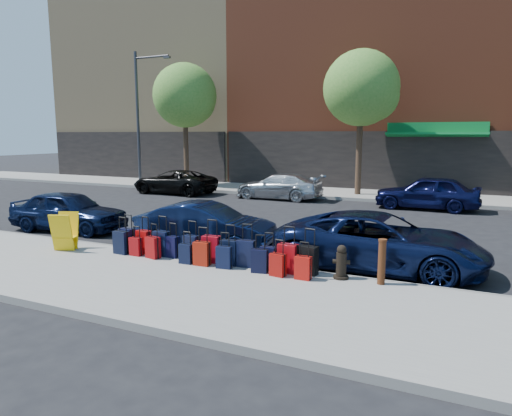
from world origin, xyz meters
The scene contains 39 objects.
ground centered at (0.00, 0.00, 0.00)m, with size 120.00×120.00×0.00m, color black.
sidewalk_near centered at (0.00, -6.50, 0.07)m, with size 60.00×4.00×0.15m, color gray.
sidewalk_far centered at (0.00, 10.00, 0.07)m, with size 60.00×4.00×0.15m, color gray.
curb_near centered at (0.00, -4.48, 0.07)m, with size 60.00×0.08×0.15m, color gray.
curb_far centered at (0.00, 7.98, 0.07)m, with size 60.00×0.08×0.15m, color gray.
building_left centered at (-16.00, 17.98, 7.98)m, with size 15.00×12.12×16.00m.
building_center centered at (0.00, 17.99, 9.98)m, with size 17.00×12.85×20.00m.
tree_left centered at (-9.86, 9.50, 5.41)m, with size 3.80×3.80×7.27m.
tree_center centered at (0.64, 9.50, 5.41)m, with size 3.80×3.80×7.27m.
streetlight centered at (-12.80, 8.80, 4.66)m, with size 2.59×0.18×8.00m.
suitcase_front_0 centered at (-2.51, -4.83, 0.46)m, with size 0.42×0.25×0.99m.
suitcase_front_1 centered at (-1.99, -4.79, 0.45)m, with size 0.43×0.28×0.96m.
suitcase_front_2 centered at (-1.42, -4.80, 0.47)m, with size 0.44×0.26×1.02m.
suitcase_front_3 centered at (-1.08, -4.84, 0.42)m, with size 0.38×0.24×0.87m.
suitcase_front_4 centered at (-0.55, -4.77, 0.45)m, with size 0.41×0.25×0.96m.
suitcase_front_5 centered at (0.05, -4.81, 0.48)m, with size 0.44×0.26×1.04m.
suitcase_front_6 centered at (0.56, -4.84, 0.45)m, with size 0.41×0.24×0.96m.
suitcase_front_7 centered at (0.98, -4.80, 0.47)m, with size 0.43×0.25×1.01m.
suitcase_front_8 centered at (1.53, -4.80, 0.42)m, with size 0.36×0.20×0.86m.
suitcase_front_9 centered at (2.03, -4.84, 0.48)m, with size 0.45×0.27×1.05m.
suitcase_front_10 centered at (2.48, -4.77, 0.47)m, with size 0.46×0.31×1.02m.
suitcase_back_0 centered at (-2.48, -5.09, 0.45)m, with size 0.42×0.26×0.96m.
suitcase_back_1 centered at (-2.02, -5.08, 0.39)m, with size 0.32×0.19×0.76m.
suitcase_back_2 centered at (-1.47, -5.10, 0.42)m, with size 0.40×0.28×0.87m.
suitcase_back_4 centered at (-0.45, -5.16, 0.39)m, with size 0.33×0.19×0.78m.
suitcase_back_5 centered at (-0.02, -5.14, 0.43)m, with size 0.39×0.24×0.91m.
suitcase_back_6 centered at (0.57, -5.13, 0.41)m, with size 0.37×0.24×0.84m.
suitcase_back_8 centered at (1.45, -5.09, 0.42)m, with size 0.39×0.27×0.86m.
suitcase_back_9 centered at (1.92, -5.17, 0.40)m, with size 0.37×0.25×0.81m.
suitcase_back_10 centered at (2.50, -5.15, 0.40)m, with size 0.34×0.20×0.81m.
fire_hydrant centered at (3.22, -4.75, 0.49)m, with size 0.38×0.33×0.74m.
bollard centered at (4.07, -4.78, 0.64)m, with size 0.18×0.18×0.95m.
display_rack centered at (-4.10, -5.41, 0.64)m, with size 0.74×0.77×1.00m.
car_near_0 centered at (-6.49, -3.03, 0.68)m, with size 1.61×4.00×1.36m, color #0B1533.
car_near_1 centered at (-1.03, -3.25, 0.66)m, with size 1.39×3.98×1.31m, color #0D193B.
car_near_2 centered at (3.77, -3.22, 0.68)m, with size 2.26×4.91×1.36m, color #0D1639.
car_far_0 centered at (-8.96, 6.67, 0.65)m, with size 2.16×4.69×1.30m, color black.
car_far_1 centered at (-2.95, 7.08, 0.64)m, with size 1.81×4.44×1.29m, color silver.
car_far_2 centered at (4.08, 6.74, 0.74)m, with size 1.74×4.32×1.47m, color #0C0F36.
Camera 1 is at (5.49, -14.11, 3.21)m, focal length 32.00 mm.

